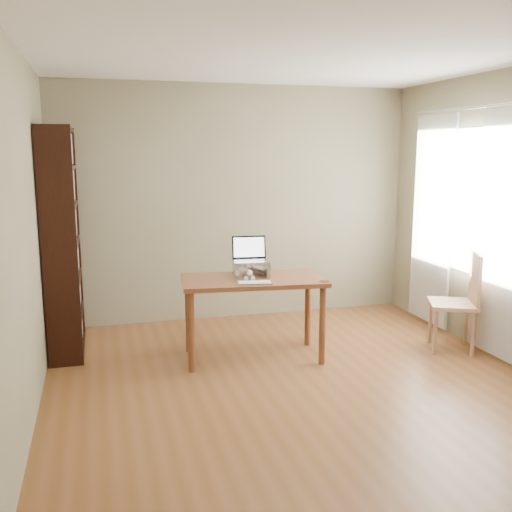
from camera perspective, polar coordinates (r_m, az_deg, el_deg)
The scene contains 10 objects.
room at distance 4.29m, azimuth 5.55°, elevation 2.63°, with size 4.04×4.54×2.64m.
bookshelf at distance 5.57m, azimuth -18.79°, elevation 1.32°, with size 0.30×0.90×2.10m.
curtains at distance 5.90m, azimuth 20.08°, elevation 2.90°, with size 0.03×1.90×2.25m.
desk at distance 5.17m, azimuth -0.27°, elevation -3.42°, with size 1.34×0.78×0.75m.
laptop_stand at distance 5.21m, azimuth -0.50°, elevation -1.16°, with size 0.32×0.25×0.13m.
laptop at distance 5.24m, azimuth -0.66°, elevation 0.09°, with size 0.34×0.30×0.22m.
keyboard at distance 4.93m, azimuth -0.14°, elevation -2.71°, with size 0.32×0.18×0.02m.
coaster at distance 5.05m, azimuth 6.86°, elevation -2.53°, with size 0.09×0.09×0.01m, color brown.
cat at distance 5.23m, azimuth -0.85°, elevation -1.25°, with size 0.26×0.49×0.16m.
chair at distance 5.77m, azimuth 19.69°, elevation -3.91°, with size 0.56×0.55×0.95m.
Camera 1 is at (-1.50, -3.95, 1.89)m, focal length 40.00 mm.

